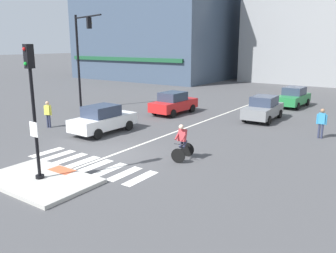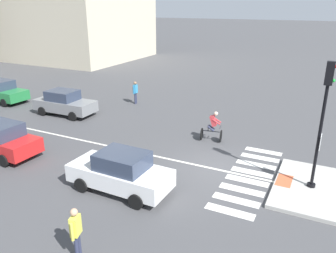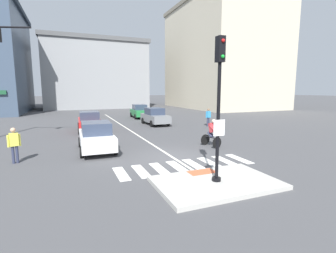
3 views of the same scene
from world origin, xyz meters
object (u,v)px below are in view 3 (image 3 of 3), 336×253
object	(u,v)px
pedestrian_at_curb_left	(14,142)
signal_pole	(219,97)
car_red_westbound_far	(89,121)
car_grey_eastbound_far	(155,116)
car_white_westbound_near	(96,137)
car_green_eastbound_distant	(140,111)
cyclist	(212,132)
pedestrian_waiting_far_side	(208,116)

from	to	relation	value
pedestrian_at_curb_left	signal_pole	bearing A→B (deg)	-38.83
signal_pole	pedestrian_at_curb_left	xyz separation A→B (m)	(-7.15, 5.76, -2.15)
car_red_westbound_far	pedestrian_at_curb_left	world-z (taller)	pedestrian_at_curb_left
car_grey_eastbound_far	car_white_westbound_near	world-z (taller)	same
car_white_westbound_near	car_green_eastbound_distant	bearing A→B (deg)	66.12
signal_pole	pedestrian_at_curb_left	world-z (taller)	signal_pole
cyclist	car_grey_eastbound_far	bearing A→B (deg)	89.96
car_green_eastbound_distant	car_white_westbound_near	bearing A→B (deg)	-113.88
car_grey_eastbound_far	pedestrian_waiting_far_side	distance (m)	5.17
car_white_westbound_near	cyclist	xyz separation A→B (m)	(6.48, -1.53, 0.06)
pedestrian_waiting_far_side	signal_pole	bearing A→B (deg)	-120.11
car_green_eastbound_distant	pedestrian_at_curb_left	distance (m)	19.38
car_red_westbound_far	pedestrian_waiting_far_side	world-z (taller)	pedestrian_waiting_far_side
car_green_eastbound_distant	cyclist	bearing A→B (deg)	-90.94
signal_pole	car_grey_eastbound_far	xyz separation A→B (m)	(3.09, 15.60, -2.32)
car_grey_eastbound_far	pedestrian_at_curb_left	xyz separation A→B (m)	(-10.24, -9.85, 0.17)
pedestrian_at_curb_left	pedestrian_waiting_far_side	bearing A→B (deg)	25.70
cyclist	pedestrian_at_curb_left	xyz separation A→B (m)	(-10.23, 0.51, 0.11)
car_red_westbound_far	car_green_eastbound_distant	world-z (taller)	same
car_white_westbound_near	pedestrian_at_curb_left	world-z (taller)	pedestrian_at_curb_left
signal_pole	car_red_westbound_far	size ratio (longest dim) A/B	1.20
car_green_eastbound_distant	signal_pole	bearing A→B (deg)	-98.65
car_red_westbound_far	car_grey_eastbound_far	bearing A→B (deg)	15.12
cyclist	pedestrian_waiting_far_side	distance (m)	8.67
car_green_eastbound_distant	cyclist	distance (m)	16.79
car_green_eastbound_distant	cyclist	size ratio (longest dim) A/B	2.49
signal_pole	car_white_westbound_near	size ratio (longest dim) A/B	1.20
signal_pole	car_white_westbound_near	distance (m)	7.93
car_white_westbound_near	signal_pole	bearing A→B (deg)	-63.31
car_red_westbound_far	pedestrian_waiting_far_side	xyz separation A→B (m)	(10.59, -1.15, 0.17)
car_white_westbound_near	cyclist	size ratio (longest dim) A/B	2.46
signal_pole	car_green_eastbound_distant	xyz separation A→B (m)	(3.35, 22.04, -2.32)
pedestrian_at_curb_left	pedestrian_waiting_far_side	world-z (taller)	same
signal_pole	pedestrian_waiting_far_side	bearing A→B (deg)	59.89
cyclist	pedestrian_waiting_far_side	size ratio (longest dim) A/B	1.01
car_green_eastbound_distant	cyclist	xyz separation A→B (m)	(-0.27, -16.79, 0.06)
car_green_eastbound_distant	pedestrian_at_curb_left	size ratio (longest dim) A/B	2.50
car_grey_eastbound_far	car_green_eastbound_distant	bearing A→B (deg)	87.62
car_white_westbound_near	pedestrian_at_curb_left	xyz separation A→B (m)	(-3.75, -1.02, 0.17)
car_grey_eastbound_far	car_red_westbound_far	size ratio (longest dim) A/B	1.00
car_red_westbound_far	car_white_westbound_near	size ratio (longest dim) A/B	1.01
car_grey_eastbound_far	pedestrian_waiting_far_side	bearing A→B (deg)	-33.39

